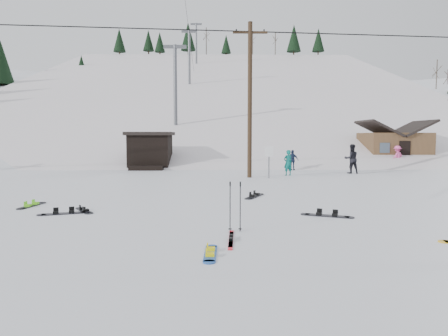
{
  "coord_description": "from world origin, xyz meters",
  "views": [
    {
      "loc": [
        0.11,
        -9.48,
        2.48
      ],
      "look_at": [
        0.32,
        3.74,
        1.4
      ],
      "focal_mm": 32.0,
      "sensor_mm": 36.0,
      "label": 1
    }
  ],
  "objects_px": {
    "hero_snowboard": "(210,253)",
    "hero_skis": "(231,239)",
    "utility_pole": "(250,98)",
    "cabin": "(394,147)"
  },
  "relations": [
    {
      "from": "hero_snowboard",
      "to": "hero_skis",
      "type": "height_order",
      "value": "hero_snowboard"
    },
    {
      "from": "utility_pole",
      "to": "hero_snowboard",
      "type": "xyz_separation_m",
      "value": [
        -2.04,
        -15.31,
        -4.66
      ]
    },
    {
      "from": "cabin",
      "to": "hero_snowboard",
      "type": "distance_m",
      "value": 29.47
    },
    {
      "from": "cabin",
      "to": "hero_snowboard",
      "type": "xyz_separation_m",
      "value": [
        -15.04,
        -25.3,
        -1.46
      ]
    },
    {
      "from": "cabin",
      "to": "hero_skis",
      "type": "bearing_deg",
      "value": -121.1
    },
    {
      "from": "cabin",
      "to": "hero_snowboard",
      "type": "bearing_deg",
      "value": -120.73
    },
    {
      "from": "cabin",
      "to": "hero_skis",
      "type": "relative_size",
      "value": 3.08
    },
    {
      "from": "hero_skis",
      "to": "utility_pole",
      "type": "bearing_deg",
      "value": 86.77
    },
    {
      "from": "utility_pole",
      "to": "cabin",
      "type": "relative_size",
      "value": 1.67
    },
    {
      "from": "utility_pole",
      "to": "hero_snowboard",
      "type": "height_order",
      "value": "utility_pole"
    }
  ]
}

